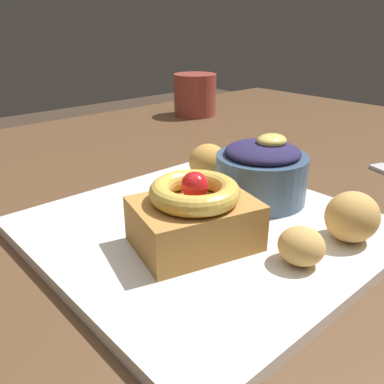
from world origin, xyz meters
name	(u,v)px	position (x,y,z in m)	size (l,w,h in m)	color
dining_table	(136,276)	(0.00, 0.00, 0.65)	(1.58, 0.96, 0.73)	brown
front_plate	(206,230)	(0.03, -0.09, 0.74)	(0.30, 0.30, 0.01)	white
cake_slice	(194,215)	(-0.01, -0.11, 0.77)	(0.12, 0.10, 0.07)	#B77F3D
berry_ramekin	(261,172)	(0.11, -0.09, 0.77)	(0.10, 0.10, 0.07)	#3D5675
fritter_front	(301,246)	(0.04, -0.19, 0.76)	(0.04, 0.04, 0.03)	tan
fritter_middle	(352,217)	(0.10, -0.20, 0.76)	(0.05, 0.05, 0.05)	tan
fritter_back	(177,187)	(0.04, -0.02, 0.76)	(0.04, 0.03, 0.03)	gold
fritter_extra	(207,161)	(0.12, 0.00, 0.76)	(0.05, 0.05, 0.04)	gold
coffee_mug	(195,95)	(0.39, 0.32, 0.77)	(0.09, 0.09, 0.09)	#993D33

